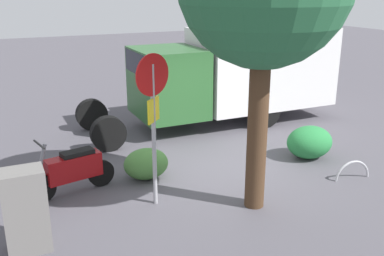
% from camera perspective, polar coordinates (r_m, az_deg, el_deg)
% --- Properties ---
extents(ground_plane, '(60.00, 60.00, 0.00)m').
position_cam_1_polar(ground_plane, '(10.21, 4.16, -5.08)').
color(ground_plane, '#4F4C54').
extents(box_truck_near, '(7.68, 2.24, 2.80)m').
position_cam_1_polar(box_truck_near, '(13.33, 5.42, 7.42)').
color(box_truck_near, black).
rests_on(box_truck_near, ground).
extents(motorcycle, '(1.79, 0.67, 1.20)m').
position_cam_1_polar(motorcycle, '(9.07, -15.16, -5.19)').
color(motorcycle, black).
rests_on(motorcycle, ground).
extents(stop_sign, '(0.71, 0.33, 2.89)m').
position_cam_1_polar(stop_sign, '(7.91, -5.05, 2.71)').
color(stop_sign, '#9E9EA3').
rests_on(stop_sign, ground).
extents(utility_cabinet, '(0.66, 0.50, 1.36)m').
position_cam_1_polar(utility_cabinet, '(7.37, -20.80, -10.01)').
color(utility_cabinet, slate).
rests_on(utility_cabinet, ground).
extents(bike_rack_hoop, '(0.85, 0.17, 0.85)m').
position_cam_1_polar(bike_rack_hoop, '(10.21, 20.03, -6.21)').
color(bike_rack_hoop, '#B7B7BC').
rests_on(bike_rack_hoop, ground).
extents(shrub_near_sign, '(1.15, 0.94, 0.79)m').
position_cam_1_polar(shrub_near_sign, '(10.99, 15.00, -1.78)').
color(shrub_near_sign, '#277B3D').
rests_on(shrub_near_sign, ground).
extents(shrub_mid_verge, '(0.98, 0.80, 0.67)m').
position_cam_1_polar(shrub_mid_verge, '(9.56, -5.98, -4.64)').
color(shrub_mid_verge, '#477C39').
rests_on(shrub_mid_verge, ground).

